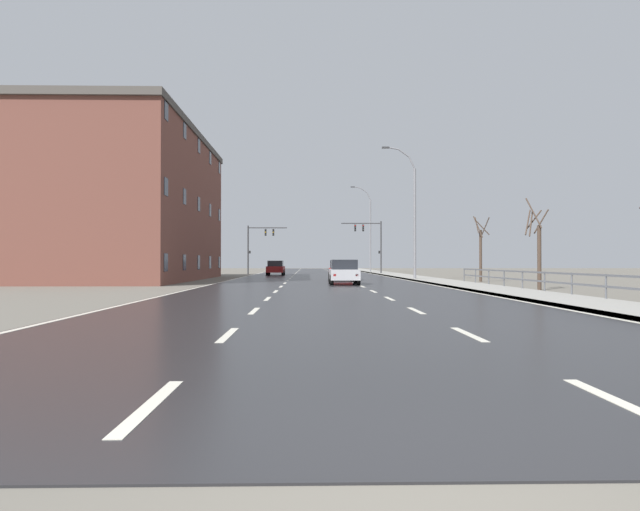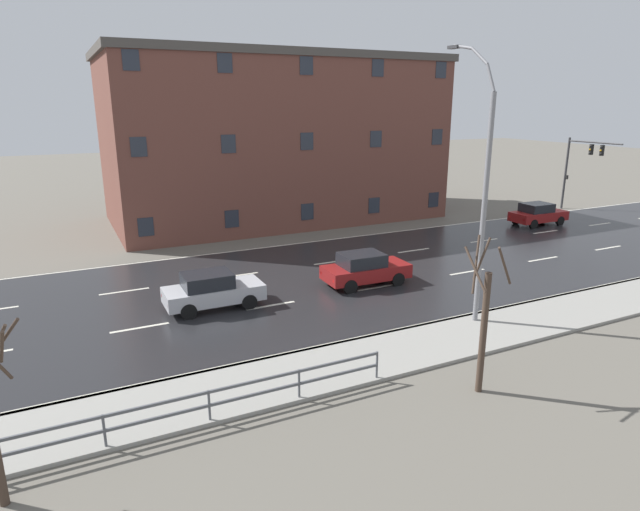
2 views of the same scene
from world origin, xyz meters
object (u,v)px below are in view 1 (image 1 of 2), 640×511
street_lamp_distant (369,230)px  traffic_signal_left (258,241)px  brick_building (125,206)px  car_far_left (344,272)px  car_far_right (341,270)px  car_near_left (276,268)px  traffic_signal_right (371,238)px  street_lamp_midground (412,215)px

street_lamp_distant → traffic_signal_left: (-14.17, -9.05, -1.74)m
street_lamp_distant → brick_building: 38.75m
car_far_left → brick_building: 19.85m
traffic_signal_left → car_far_right: 26.11m
traffic_signal_left → car_near_left: 7.84m
car_far_left → brick_building: brick_building is taller
traffic_signal_left → car_near_left: size_ratio=1.39×
traffic_signal_left → brick_building: size_ratio=0.24×
traffic_signal_right → car_far_left: 32.63m
car_near_left → car_far_left: size_ratio=1.00×
traffic_signal_left → car_far_left: traffic_signal_left is taller
traffic_signal_left → car_near_left: bearing=-69.7°
traffic_signal_left → car_far_left: 33.05m
street_lamp_midground → brick_building: 22.67m
street_lamp_distant → car_far_right: 34.41m
street_lamp_distant → traffic_signal_left: 16.91m
car_far_right → car_far_left: bearing=-89.8°
street_lamp_midground → traffic_signal_right: 23.17m
street_lamp_distant → brick_building: bearing=-125.8°
street_lamp_distant → car_near_left: 20.23m
street_lamp_midground → car_near_left: (-11.67, 16.25, -4.33)m
brick_building → car_near_left: bearing=54.9°
car_far_left → car_far_right: size_ratio=0.99×
street_lamp_midground → street_lamp_distant: 32.04m
street_lamp_midground → car_near_left: bearing=125.7°
street_lamp_distant → car_far_left: size_ratio=2.84×
traffic_signal_left → street_lamp_midground: bearing=-58.4°
car_far_right → traffic_signal_left: bearing=110.7°
street_lamp_midground → car_far_right: (-5.75, -1.53, -4.33)m
street_lamp_distant → traffic_signal_right: bearing=-94.3°
street_lamp_midground → car_far_right: street_lamp_midground is taller
street_lamp_distant → car_near_left: bearing=-126.5°
street_lamp_midground → traffic_signal_left: 27.03m
car_near_left → car_far_right: bearing=-70.8°
car_near_left → traffic_signal_left: bearing=111.2°
traffic_signal_right → traffic_signal_left: (-13.50, -0.15, -0.35)m
traffic_signal_right → car_near_left: traffic_signal_right is taller
traffic_signal_right → traffic_signal_left: traffic_signal_right is taller
traffic_signal_left → brick_building: (-8.48, -22.39, 1.93)m
traffic_signal_right → car_far_right: size_ratio=1.52×
car_near_left → car_far_right: size_ratio=0.99×
brick_building → car_far_right: bearing=-7.2°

